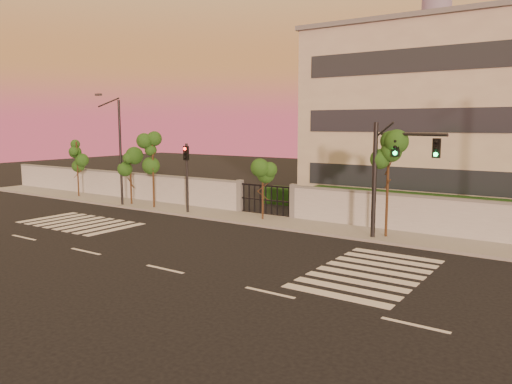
# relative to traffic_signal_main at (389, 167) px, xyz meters

# --- Properties ---
(ground) EXTENTS (120.00, 120.00, 0.00)m
(ground) POSITION_rel_traffic_signal_main_xyz_m (-5.71, -9.64, -3.71)
(ground) COLOR black
(ground) RESTS_ON ground
(sidewalk) EXTENTS (60.00, 3.00, 0.15)m
(sidewalk) POSITION_rel_traffic_signal_main_xyz_m (-5.71, 0.86, -3.64)
(sidewalk) COLOR gray
(sidewalk) RESTS_ON ground
(perimeter_wall) EXTENTS (60.00, 0.36, 2.20)m
(perimeter_wall) POSITION_rel_traffic_signal_main_xyz_m (-5.60, 2.36, -2.64)
(perimeter_wall) COLOR #A9ABB0
(perimeter_wall) RESTS_ON ground
(hedge_row) EXTENTS (41.00, 4.25, 1.80)m
(hedge_row) POSITION_rel_traffic_signal_main_xyz_m (-4.54, 5.10, -2.89)
(hedge_row) COLOR black
(hedge_row) RESTS_ON ground
(institutional_building) EXTENTS (24.40, 12.40, 12.25)m
(institutional_building) POSITION_rel_traffic_signal_main_xyz_m (3.29, 12.35, 2.44)
(institutional_building) COLOR #BAAF9D
(institutional_building) RESTS_ON ground
(distant_skyscraper) EXTENTS (16.00, 16.00, 118.00)m
(distant_skyscraper) POSITION_rel_traffic_signal_main_xyz_m (-70.71, 270.36, 58.27)
(distant_skyscraper) COLOR slate
(distant_skyscraper) RESTS_ON ground
(road_markings) EXTENTS (57.00, 7.62, 0.02)m
(road_markings) POSITION_rel_traffic_signal_main_xyz_m (-7.29, -5.88, -3.70)
(road_markings) COLOR silver
(road_markings) RESTS_ON ground
(street_tree_a) EXTENTS (1.37, 1.09, 4.45)m
(street_tree_a) POSITION_rel_traffic_signal_main_xyz_m (-25.23, 0.71, -0.44)
(street_tree_a) COLOR #382314
(street_tree_a) RESTS_ON ground
(street_tree_b) EXTENTS (1.57, 1.25, 3.95)m
(street_tree_b) POSITION_rel_traffic_signal_main_xyz_m (-18.82, 0.40, -0.80)
(street_tree_b) COLOR #382314
(street_tree_b) RESTS_ON ground
(street_tree_c) EXTENTS (1.56, 1.24, 5.13)m
(street_tree_c) POSITION_rel_traffic_signal_main_xyz_m (-16.45, 0.29, 0.07)
(street_tree_c) COLOR #382314
(street_tree_c) RESTS_ON ground
(street_tree_d) EXTENTS (1.38, 1.10, 3.59)m
(street_tree_d) POSITION_rel_traffic_signal_main_xyz_m (-7.95, 0.92, -1.06)
(street_tree_d) COLOR #382314
(street_tree_d) RESTS_ON ground
(street_tree_e) EXTENTS (1.60, 1.27, 5.31)m
(street_tree_e) POSITION_rel_traffic_signal_main_xyz_m (-0.21, 0.52, 0.20)
(street_tree_e) COLOR #382314
(street_tree_e) RESTS_ON ground
(traffic_signal_main) EXTENTS (3.65, 1.24, 5.87)m
(traffic_signal_main) POSITION_rel_traffic_signal_main_xyz_m (0.00, 0.00, 0.00)
(traffic_signal_main) COLOR black
(traffic_signal_main) RESTS_ON ground
(traffic_signal_secondary) EXTENTS (0.35, 0.34, 4.56)m
(traffic_signal_secondary) POSITION_rel_traffic_signal_main_xyz_m (-13.28, 0.12, -0.81)
(traffic_signal_secondary) COLOR black
(traffic_signal_secondary) RESTS_ON ground
(streetlight_west) EXTENTS (0.46, 1.87, 7.78)m
(streetlight_west) POSITION_rel_traffic_signal_main_xyz_m (-19.16, -0.33, 0.49)
(streetlight_west) COLOR black
(streetlight_west) RESTS_ON ground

